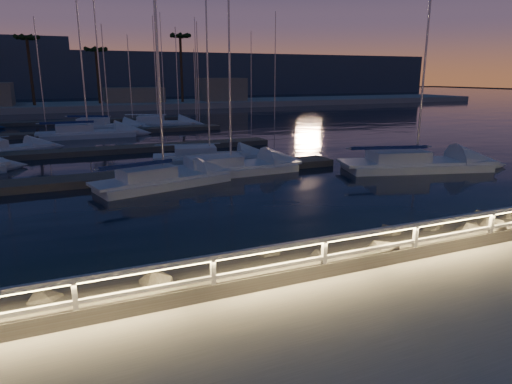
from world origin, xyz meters
The scene contains 16 objects.
ground centered at (0.00, 0.00, 0.00)m, with size 400.00×400.00×0.00m, color #AFA79E.
harbor_water centered at (0.00, 31.22, -0.97)m, with size 400.00×440.00×0.60m.
guard_rail centered at (-0.07, 0.00, 0.77)m, with size 44.11×0.12×1.06m.
riprap centered at (7.17, 1.45, -0.21)m, with size 37.52×3.17×1.33m.
floating_docks centered at (0.00, 32.50, -0.40)m, with size 22.00×36.00×0.40m.
far_shore centered at (-0.12, 74.05, 0.29)m, with size 160.00×14.00×5.20m.
palm_left centered at (-8.00, 72.00, 10.14)m, with size 3.00×3.00×11.20m.
palm_center centered at (2.00, 73.00, 8.78)m, with size 3.00×3.00×9.70m.
palm_right centered at (16.00, 72.00, 11.03)m, with size 3.00×3.00×12.20m.
sailboat_b centered at (-0.33, 13.84, -0.17)m, with size 7.71×3.92×12.67m.
sailboat_c centered at (3.99, 19.59, -0.19)m, with size 7.68×3.68×12.57m.
sailboat_d centered at (14.76, 12.07, -0.15)m, with size 9.68×5.09×15.78m.
sailboat_g centered at (-2.67, 35.87, -0.14)m, with size 9.03×2.86×15.22m.
sailboat_h centered at (3.95, 15.49, -0.18)m, with size 8.53×2.89×14.24m.
sailboat_j centered at (-0.71, 41.48, -0.14)m, with size 8.47×5.24×14.04m.
sailboat_k centered at (5.54, 42.92, -0.18)m, with size 8.23×4.85×13.51m.
Camera 1 is at (-4.98, -9.36, 5.07)m, focal length 32.00 mm.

